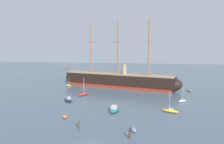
% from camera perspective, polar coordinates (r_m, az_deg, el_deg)
% --- Properties ---
extents(tall_ship, '(61.52, 19.81, 30.01)m').
position_cam_1_polar(tall_ship, '(91.46, 1.71, -2.33)').
color(tall_ship, maroon).
rests_on(tall_ship, ground).
extents(dinghy_foreground_left, '(2.07, 2.60, 0.56)m').
position_cam_1_polar(dinghy_foreground_left, '(53.94, -13.59, -12.48)').
color(dinghy_foreground_left, orange).
rests_on(dinghy_foreground_left, ground).
extents(dinghy_foreground_right, '(1.86, 2.92, 0.64)m').
position_cam_1_polar(dinghy_foreground_right, '(45.11, 6.29, -16.24)').
color(dinghy_foreground_right, gray).
rests_on(dinghy_foreground_right, ground).
extents(motorboat_near_centre, '(3.03, 5.03, 1.97)m').
position_cam_1_polar(motorboat_near_centre, '(56.65, 0.68, -10.89)').
color(motorboat_near_centre, '#236670').
rests_on(motorboat_near_centre, ground).
extents(motorboat_mid_left, '(4.15, 3.87, 1.69)m').
position_cam_1_polar(motorboat_mid_left, '(68.91, -12.66, -7.89)').
color(motorboat_mid_left, '#1E284C').
rests_on(motorboat_mid_left, ground).
extents(sailboat_mid_right, '(4.80, 2.91, 6.00)m').
position_cam_1_polar(sailboat_mid_right, '(58.68, 16.57, -10.74)').
color(sailboat_mid_right, gold).
rests_on(sailboat_mid_right, ground).
extents(sailboat_alongside_bow, '(4.17, 5.09, 6.67)m').
position_cam_1_polar(sailboat_alongside_bow, '(76.39, -8.32, -6.34)').
color(sailboat_alongside_bow, '#B22D28').
rests_on(sailboat_alongside_bow, ground).
extents(sailboat_alongside_stern, '(3.26, 3.03, 4.46)m').
position_cam_1_polar(sailboat_alongside_stern, '(70.92, 19.73, -7.89)').
color(sailboat_alongside_stern, silver).
rests_on(sailboat_alongside_stern, ground).
extents(sailboat_far_left, '(3.61, 2.12, 4.51)m').
position_cam_1_polar(sailboat_far_left, '(95.27, -12.50, -3.88)').
color(sailboat_far_left, gold).
rests_on(sailboat_far_left, ground).
extents(dinghy_far_right, '(2.18, 2.73, 0.60)m').
position_cam_1_polar(dinghy_far_right, '(88.91, 21.55, -5.04)').
color(dinghy_far_right, gray).
rests_on(dinghy_far_right, ground).
extents(motorboat_distant_centre, '(4.19, 4.48, 1.82)m').
position_cam_1_polar(motorboat_distant_centre, '(98.67, 6.00, -3.23)').
color(motorboat_distant_centre, '#236670').
rests_on(motorboat_distant_centre, ground).
extents(mooring_piling_nearest, '(0.34, 0.34, 1.85)m').
position_cam_1_polar(mooring_piling_nearest, '(46.32, -9.62, -14.86)').
color(mooring_piling_nearest, '#4C3D2D').
rests_on(mooring_piling_nearest, ground).
extents(mooring_piling_left_pair, '(0.39, 0.39, 1.66)m').
position_cam_1_polar(mooring_piling_left_pair, '(41.50, 5.13, -17.61)').
color(mooring_piling_left_pair, '#423323').
rests_on(mooring_piling_left_pair, ground).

